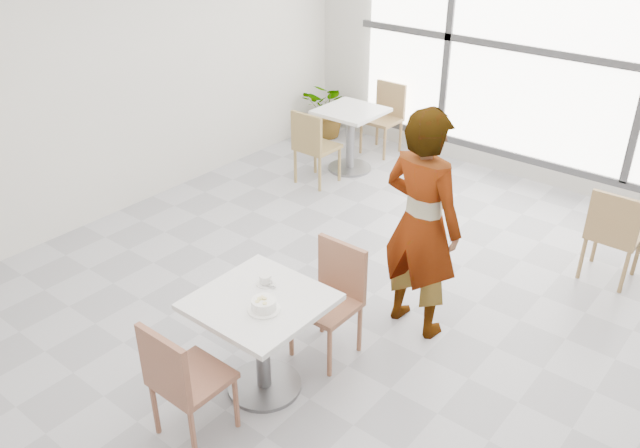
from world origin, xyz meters
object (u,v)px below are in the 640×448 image
Objects in this scene: main_table at (261,327)px; bg_chair_right_near at (614,231)px; coffee_cup at (266,280)px; chair_far at (333,292)px; oatmeal_bowl at (264,305)px; chair_near at (181,377)px; bg_table_left at (350,131)px; bg_chair_left_near at (313,143)px; bg_chair_left_far at (385,113)px; person at (422,224)px; plant_left at (330,110)px.

bg_chair_right_near reaches higher than main_table.
chair_far is at bearing 68.75° from coffee_cup.
bg_chair_right_near is at bearing 66.32° from oatmeal_bowl.
chair_near is 4.14× the size of oatmeal_bowl.
main_table is 3.85m from bg_table_left.
coffee_cup is (-0.09, 0.15, 0.26)m from main_table.
main_table is 1.07× the size of bg_table_left.
oatmeal_bowl is at bearing 124.58° from bg_chair_left_near.
bg_chair_left_far is (-1.74, 4.79, 0.00)m from chair_near.
chair_near is 1.00× the size of bg_chair_right_near.
coffee_cup is 0.21× the size of bg_table_left.
person is 3.09m from bg_table_left.
bg_chair_right_near is (3.19, -0.53, 0.01)m from bg_table_left.
chair_far is 2.92m from bg_chair_left_near.
bg_table_left is at bearing -66.81° from chair_near.
oatmeal_bowl is 0.12× the size of person.
bg_chair_right_near is at bearing -16.91° from plant_left.
oatmeal_bowl reaches higher than bg_table_left.
bg_chair_left_near reaches higher than oatmeal_bowl.
chair_far reaches higher than coffee_cup.
main_table is 1.06× the size of plant_left.
chair_near is 0.48× the size of person.
chair_near reaches higher than oatmeal_bowl.
chair_near is at bearing -88.16° from coffee_cup.
bg_table_left is 0.61m from bg_chair_left_near.
bg_table_left is (-1.80, 3.40, -0.04)m from main_table.
plant_left reaches higher than bg_table_left.
oatmeal_bowl is 0.24× the size of bg_chair_right_near.
bg_chair_left_near is (-1.97, 2.86, -0.29)m from oatmeal_bowl.
oatmeal_bowl is 3.49m from bg_chair_left_near.
chair_near is 5.40m from plant_left.
main_table is 3.36m from bg_chair_left_near.
bg_table_left is 0.86× the size of bg_chair_left_far.
coffee_cup is 0.09× the size of person.
main_table is 0.92× the size of bg_chair_left_near.
coffee_cup is at bearing -111.25° from chair_far.
bg_chair_left_near is 3.26m from bg_chair_right_near.
oatmeal_bowl is at bearing -48.95° from coffee_cup.
oatmeal_bowl reaches higher than main_table.
oatmeal_bowl is at bearing -89.72° from chair_far.
person is 3.66m from bg_chair_left_far.
person reaches higher than oatmeal_bowl.
chair_near is 0.84m from coffee_cup.
plant_left is (-0.87, 0.70, -0.11)m from bg_table_left.
bg_chair_left_far and bg_chair_right_near have the same top height.
oatmeal_bowl is 0.28× the size of plant_left.
bg_table_left is (-2.22, 2.12, -0.42)m from person.
bg_chair_left_near is (-1.97, 2.15, 0.00)m from chair_far.
chair_near is 1.15× the size of plant_left.
coffee_cup is 4.73m from plant_left.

